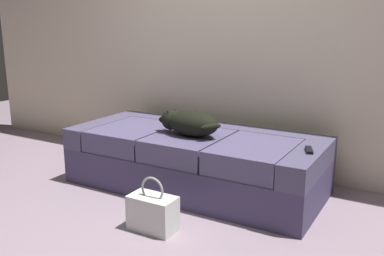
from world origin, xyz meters
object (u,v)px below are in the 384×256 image
(tv_remote, at_px, (309,150))
(handbag, at_px, (153,212))
(couch, at_px, (195,160))
(dog_dark, at_px, (189,123))

(tv_remote, relative_size, handbag, 0.40)
(couch, xyz_separation_m, handbag, (0.14, -0.82, -0.11))
(tv_remote, bearing_deg, handbag, -157.79)
(tv_remote, bearing_deg, couch, 155.86)
(couch, height_order, handbag, couch)
(dog_dark, xyz_separation_m, handbag, (0.14, -0.72, -0.45))
(couch, relative_size, handbag, 5.55)
(dog_dark, bearing_deg, tv_remote, 2.11)
(couch, relative_size, dog_dark, 3.50)
(couch, height_order, tv_remote, tv_remote)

